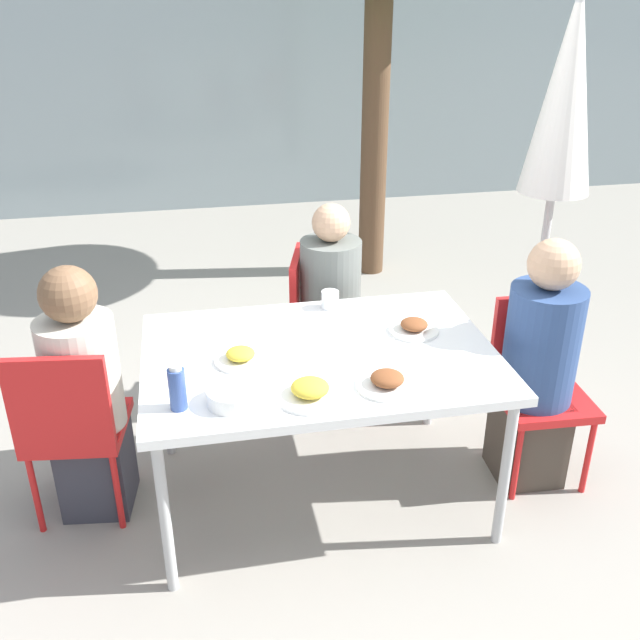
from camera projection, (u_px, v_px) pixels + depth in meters
ground_plane at (320, 492)px, 3.31m from camera, size 24.00×24.00×0.00m
building_facade at (225, 51)px, 6.78m from camera, size 10.00×0.20×3.00m
dining_table at (320, 363)px, 3.01m from camera, size 1.47×1.02×0.74m
chair_left at (71, 422)px, 2.96m from camera, size 0.45×0.45×0.85m
person_left at (86, 399)px, 3.01m from camera, size 0.32×0.32×1.15m
chair_right at (538, 375)px, 3.30m from camera, size 0.42×0.42×0.85m
person_right at (537, 371)px, 3.19m from camera, size 0.33×0.33×1.19m
chair_far at (316, 318)px, 3.85m from camera, size 0.49×0.49×0.85m
person_far at (330, 314)px, 3.78m from camera, size 0.35×0.35×1.15m
closed_umbrella at (564, 108)px, 3.53m from camera, size 0.37×0.37×2.17m
plate_0 at (414, 327)px, 3.14m from camera, size 0.22×0.22×0.06m
plate_1 at (387, 382)px, 2.72m from camera, size 0.24×0.24×0.07m
plate_2 at (310, 391)px, 2.66m from camera, size 0.26×0.26×0.07m
plate_3 at (241, 357)px, 2.90m from camera, size 0.21×0.21×0.06m
bottle at (177, 388)px, 2.56m from camera, size 0.06×0.06×0.18m
drinking_cup at (330, 300)px, 3.36m from camera, size 0.08×0.08×0.08m
salad_bowl at (233, 396)px, 2.62m from camera, size 0.19×0.19×0.06m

